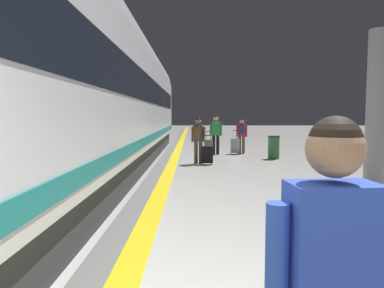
% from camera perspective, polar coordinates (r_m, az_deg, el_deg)
% --- Properties ---
extents(safety_line_strip, '(0.36, 80.00, 0.01)m').
position_cam_1_polar(safety_line_strip, '(11.16, -3.57, -4.19)').
color(safety_line_strip, yellow).
rests_on(safety_line_strip, ground).
extents(tactile_edge_band, '(0.56, 80.00, 0.01)m').
position_cam_1_polar(tactile_edge_band, '(11.18, -5.10, -4.19)').
color(tactile_edge_band, slate).
rests_on(tactile_edge_band, ground).
extents(high_speed_train, '(2.94, 31.95, 4.97)m').
position_cam_1_polar(high_speed_train, '(7.86, -20.77, 10.11)').
color(high_speed_train, '#38383D').
rests_on(high_speed_train, ground).
extents(passenger_near, '(0.48, 0.35, 1.57)m').
position_cam_1_polar(passenger_near, '(16.00, 8.07, 1.79)').
color(passenger_near, brown).
rests_on(passenger_near, ground).
extents(suitcase_near, '(0.38, 0.24, 1.07)m').
position_cam_1_polar(suitcase_near, '(15.82, 7.00, -0.28)').
color(suitcase_near, '#9E9EA3').
rests_on(suitcase_near, ground).
extents(passenger_mid, '(0.54, 0.23, 1.72)m').
position_cam_1_polar(passenger_mid, '(15.58, 3.91, 1.99)').
color(passenger_mid, black).
rests_on(passenger_mid, ground).
extents(suitcase_mid, '(0.39, 0.25, 1.04)m').
position_cam_1_polar(suitcase_mid, '(15.39, 2.76, -0.44)').
color(suitcase_mid, '#596038').
rests_on(suitcase_mid, ground).
extents(passenger_far, '(0.49, 0.37, 1.63)m').
position_cam_1_polar(passenger_far, '(12.49, 1.06, 1.20)').
color(passenger_far, brown).
rests_on(passenger_far, ground).
extents(suitcase_far, '(0.40, 0.27, 1.03)m').
position_cam_1_polar(suitcase_far, '(12.35, 2.58, -1.71)').
color(suitcase_far, black).
rests_on(suitcase_far, ground).
extents(platform_pillar, '(0.56, 0.56, 3.60)m').
position_cam_1_polar(platform_pillar, '(8.94, 27.60, 4.18)').
color(platform_pillar, gray).
rests_on(platform_pillar, ground).
extents(waste_bin, '(0.46, 0.46, 0.91)m').
position_cam_1_polar(waste_bin, '(14.33, 13.08, -0.52)').
color(waste_bin, '#2D6638').
rests_on(waste_bin, ground).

